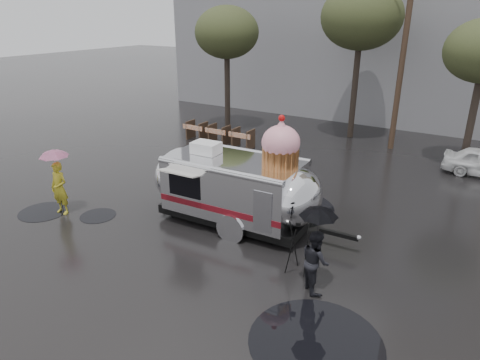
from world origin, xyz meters
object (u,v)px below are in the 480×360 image
Objects in this scene: airstream_trailer at (237,185)px; person_right at (315,261)px; person_left at (59,188)px; tripod at (297,243)px.

airstream_trailer is 4.40× the size of person_right.
airstream_trailer is at bearing 20.29° from person_left.
person_left is 9.29m from person_right.
airstream_trailer is at bearing 138.13° from tripod.
person_right is 1.09× the size of tripod.
person_left is at bearing 48.33° from person_right.
person_left is at bearing -158.03° from airstream_trailer.
tripod is at bearing 2.27° from person_left.
airstream_trailer is 4.81× the size of tripod.
airstream_trailer is 3.35m from tripod.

